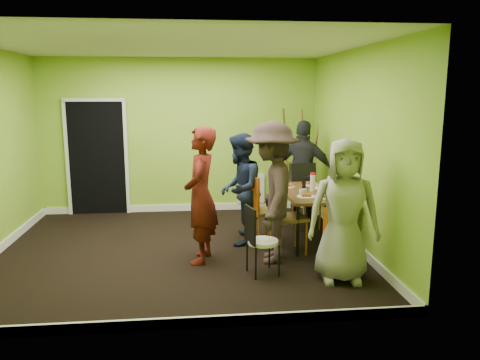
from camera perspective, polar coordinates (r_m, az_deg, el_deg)
The scene contains 28 objects.
ground at distance 6.72m, azimuth -7.37°, elevation -8.51°, with size 5.00×5.00×0.00m, color black.
room_walls at distance 6.51m, azimuth -7.78°, elevation -0.15°, with size 5.04×4.54×2.82m.
dining_table at distance 7.04m, azimuth 8.96°, elevation -1.79°, with size 0.90×1.50×0.75m.
chair_left_far at distance 6.84m, azimuth 2.23°, elevation -3.10°, with size 0.55×0.55×1.01m.
chair_left_near at distance 6.44m, azimuth 5.26°, elevation -3.77°, with size 0.51×0.51×1.06m.
chair_back_end at distance 7.81m, azimuth 7.74°, elevation -0.23°, with size 0.46×0.54×1.03m.
chair_front_end at distance 5.86m, azimuth 11.72°, elevation -6.70°, with size 0.44×0.45×0.84m.
chair_bentwood at distance 5.70m, azimuth 2.25°, elevation -6.97°, with size 0.41×0.40×0.86m.
easel at distance 8.70m, azimuth 7.38°, elevation 2.35°, with size 0.77×0.72×1.92m.
plate_near_left at distance 7.27m, azimuth 5.88°, elevation -0.81°, with size 0.21×0.21×0.01m, color white.
plate_near_right at distance 6.63m, azimuth 8.06°, elevation -2.01°, with size 0.27×0.27×0.01m, color white.
plate_far_back at distance 7.49m, azimuth 8.61°, elevation -0.54°, with size 0.25×0.25×0.01m, color white.
plate_far_front at distance 6.58m, azimuth 10.00°, elevation -2.17°, with size 0.21×0.21×0.01m, color white.
plate_wall_back at distance 7.24m, azimuth 9.99°, elevation -0.96°, with size 0.26×0.26×0.01m, color white.
plate_wall_front at distance 6.87m, azimuth 11.05°, elevation -1.64°, with size 0.24×0.24×0.01m, color white.
thermos at distance 7.01m, azimuth 8.85°, elevation -0.36°, with size 0.08×0.08×0.25m, color white.
blue_bottle at distance 6.84m, azimuth 11.97°, elevation -0.94°, with size 0.08×0.08×0.20m, color blue.
orange_bottle at distance 7.17m, azimuth 7.64°, elevation -0.74°, with size 0.03×0.03×0.08m, color #CC5F13.
glass_mid at distance 7.17m, azimuth 7.77°, elevation -0.63°, with size 0.07×0.07×0.11m, color black.
glass_back at distance 7.44m, azimuth 8.76°, elevation -0.32°, with size 0.07×0.07×0.09m, color black.
glass_front at distance 6.63m, azimuth 11.49°, elevation -1.75°, with size 0.06×0.06×0.10m, color black.
cup_a at distance 6.73m, azimuth 7.69°, elevation -1.46°, with size 0.11×0.11×0.09m, color white.
cup_b at distance 7.13m, azimuth 10.66°, elevation -0.82°, with size 0.11×0.11×0.10m, color white.
person_standing at distance 6.06m, azimuth -4.80°, elevation -1.87°, with size 0.65×0.43×1.78m, color #53140E.
person_left_far at distance 6.80m, azimuth -0.01°, elevation -1.12°, with size 0.79×0.61×1.62m, color #151D34.
person_left_near at distance 6.06m, azimuth 3.89°, elevation -1.53°, with size 1.19×0.68×1.84m, color #332422.
person_back_end at distance 7.96m, azimuth 7.75°, elevation 0.97°, with size 1.02×0.42×1.73m, color #212327.
person_front_end at distance 5.56m, azimuth 12.53°, elevation -3.72°, with size 0.83×0.54×1.69m, color gray.
Camera 1 is at (0.20, -6.34, 2.22)m, focal length 35.00 mm.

